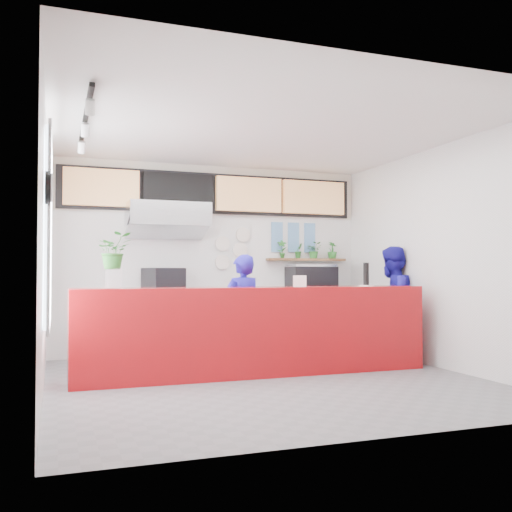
{
  "coord_description": "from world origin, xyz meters",
  "views": [
    {
      "loc": [
        -2.39,
        -6.36,
        1.28
      ],
      "look_at": [
        0.1,
        0.7,
        1.5
      ],
      "focal_mm": 40.0,
      "sensor_mm": 36.0,
      "label": 1
    }
  ],
  "objects": [
    {
      "name": "photo_frame_b",
      "position": [
        1.4,
        2.48,
        2.0
      ],
      "size": [
        0.2,
        0.02,
        0.25
      ],
      "primitive_type": "cube",
      "color": "#598CBF",
      "rests_on": "wall_back"
    },
    {
      "name": "extraction_hood",
      "position": [
        -0.8,
        2.15,
        2.15
      ],
      "size": [
        1.2,
        0.7,
        0.35
      ],
      "primitive_type": "cube",
      "color": "#B2B5BA",
      "rests_on": "ceiling"
    },
    {
      "name": "dec_plate_d",
      "position": [
        0.5,
        2.47,
        1.9
      ],
      "size": [
        0.24,
        0.03,
        0.24
      ],
      "primitive_type": "cylinder",
      "rotation": [
        1.57,
        0.0,
        0.0
      ],
      "color": "silver",
      "rests_on": "wall_back"
    },
    {
      "name": "herb_c",
      "position": [
        1.74,
        2.4,
        1.66
      ],
      "size": [
        0.31,
        0.29,
        0.28
      ],
      "primitive_type": "imported",
      "rotation": [
        0.0,
        0.0,
        -0.35
      ],
      "color": "#286D26",
      "rests_on": "herb_shelf"
    },
    {
      "name": "track_rail",
      "position": [
        -2.1,
        0.0,
        2.94
      ],
      "size": [
        0.05,
        2.4,
        0.04
      ],
      "primitive_type": "cube",
      "color": "black",
      "rests_on": "ceiling"
    },
    {
      "name": "hood_lip",
      "position": [
        -0.8,
        2.15,
        1.95
      ],
      "size": [
        1.2,
        0.69,
        0.31
      ],
      "primitive_type": "cube",
      "rotation": [
        -0.35,
        0.0,
        0.0
      ],
      "color": "#B2B5BA",
      "rests_on": "ceiling"
    },
    {
      "name": "soffit",
      "position": [
        0.0,
        2.46,
        2.55
      ],
      "size": [
        4.8,
        0.04,
        0.65
      ],
      "primitive_type": "cube",
      "color": "black",
      "rests_on": "wall_back"
    },
    {
      "name": "window_pane",
      "position": [
        -2.47,
        0.3,
        1.7
      ],
      "size": [
        0.04,
        2.2,
        1.9
      ],
      "primitive_type": "cube",
      "color": "silver",
      "rests_on": "wall_left"
    },
    {
      "name": "wall_left",
      "position": [
        -2.5,
        0.0,
        1.5
      ],
      "size": [
        0.0,
        5.0,
        5.0
      ],
      "primitive_type": "plane",
      "rotation": [
        1.57,
        0.0,
        1.57
      ],
      "color": "white",
      "rests_on": "ground"
    },
    {
      "name": "herb_shelf",
      "position": [
        1.6,
        2.4,
        1.5
      ],
      "size": [
        1.4,
        0.18,
        0.04
      ],
      "primitive_type": "cube",
      "color": "brown",
      "rests_on": "wall_back"
    },
    {
      "name": "wall_clock_face",
      "position": [
        -2.43,
        -0.9,
        2.05
      ],
      "size": [
        0.02,
        0.26,
        0.26
      ],
      "primitive_type": "cylinder",
      "rotation": [
        0.0,
        1.57,
        0.0
      ],
      "color": "white",
      "rests_on": "wall_left"
    },
    {
      "name": "white_plate",
      "position": [
        1.52,
        0.31,
        1.11
      ],
      "size": [
        0.22,
        0.22,
        0.01
      ],
      "primitive_type": "cylinder",
      "rotation": [
        0.0,
        0.0,
        0.12
      ],
      "color": "white",
      "rests_on": "service_counter"
    },
    {
      "name": "herb_a",
      "position": [
        1.16,
        2.4,
        1.67
      ],
      "size": [
        0.18,
        0.14,
        0.31
      ],
      "primitive_type": "imported",
      "rotation": [
        0.0,
        0.0,
        -0.17
      ],
      "color": "#286D26",
      "rests_on": "herb_shelf"
    },
    {
      "name": "staff_right",
      "position": [
        2.33,
        0.94,
        0.84
      ],
      "size": [
        1.02,
        0.95,
        1.67
      ],
      "primitive_type": "imported",
      "rotation": [
        0.0,
        0.0,
        3.65
      ],
      "color": "#1C1597",
      "rests_on": "ground"
    },
    {
      "name": "wall_right",
      "position": [
        2.5,
        0.0,
        1.5
      ],
      "size": [
        0.0,
        5.0,
        5.0
      ],
      "primitive_type": "plane",
      "rotation": [
        1.57,
        0.0,
        -1.57
      ],
      "color": "white",
      "rests_on": "ground"
    },
    {
      "name": "photo_frame_a",
      "position": [
        1.1,
        2.48,
        2.0
      ],
      "size": [
        0.2,
        0.02,
        0.25
      ],
      "primitive_type": "cube",
      "color": "#598CBF",
      "rests_on": "wall_back"
    },
    {
      "name": "dec_plate_c",
      "position": [
        0.15,
        2.47,
        1.45
      ],
      "size": [
        0.24,
        0.03,
        0.24
      ],
      "primitive_type": "cylinder",
      "rotation": [
        1.57,
        0.0,
        0.0
      ],
      "color": "silver",
      "rests_on": "wall_back"
    },
    {
      "name": "basil_vase",
      "position": [
        -1.76,
        0.37,
        1.53
      ],
      "size": [
        0.44,
        0.4,
        0.43
      ],
      "primitive_type": "imported",
      "rotation": [
        0.0,
        0.0,
        0.19
      ],
      "color": "#286D26",
      "rests_on": "glass_vase"
    },
    {
      "name": "glass_vase",
      "position": [
        -1.76,
        0.37,
        1.22
      ],
      "size": [
        0.21,
        0.21,
        0.24
      ],
      "primitive_type": "cylinder",
      "rotation": [
        0.0,
        0.0,
        -0.08
      ],
      "color": "white",
      "rests_on": "service_counter"
    },
    {
      "name": "right_bench",
      "position": [
        1.5,
        2.2,
        0.45
      ],
      "size": [
        1.8,
        0.6,
        0.9
      ],
      "primitive_type": "cube",
      "color": "#B2B5BA",
      "rests_on": "ground"
    },
    {
      "name": "service_counter",
      "position": [
        0.0,
        0.4,
        0.55
      ],
      "size": [
        4.5,
        0.6,
        1.1
      ],
      "primitive_type": "cube",
      "color": "#9F0B10",
      "rests_on": "ground"
    },
    {
      "name": "cream_band",
      "position": [
        0.0,
        2.49,
        2.6
      ],
      "size": [
        5.0,
        0.02,
        0.8
      ],
      "primitive_type": "cube",
      "color": "beige",
      "rests_on": "wall_back"
    },
    {
      "name": "window_frame",
      "position": [
        -2.45,
        0.3,
        1.7
      ],
      "size": [
        0.03,
        2.3,
        2.0
      ],
      "primitive_type": "cube",
      "color": "#B2B5BA",
      "rests_on": "wall_left"
    },
    {
      "name": "prep_bench",
      "position": [
        -0.8,
        2.2,
        0.45
      ],
      "size": [
        1.8,
        0.6,
        0.9
      ],
      "primitive_type": "cube",
      "color": "#B2B5BA",
      "rests_on": "ground"
    },
    {
      "name": "napkin_holder",
      "position": [
        0.59,
        0.4,
        1.17
      ],
      "size": [
        0.19,
        0.15,
        0.15
      ],
      "primitive_type": "cube",
      "rotation": [
        0.0,
        0.0,
        -0.35
      ],
      "color": "white",
      "rests_on": "service_counter"
    },
    {
      "name": "herb_b",
      "position": [
        1.46,
        2.4,
        1.65
      ],
      "size": [
        0.17,
        0.15,
        0.26
      ],
      "primitive_type": "imported",
      "rotation": [
        0.0,
        0.0,
        0.29
      ],
      "color": "#286D26",
      "rests_on": "herb_shelf"
    },
    {
      "name": "wall_back",
      "position": [
        0.0,
        2.5,
        1.5
      ],
      "size": [
        5.0,
        0.0,
        5.0
      ],
      "primitive_type": "plane",
      "rotation": [
        1.57,
        0.0,
        0.0
      ],
      "color": "white",
      "rests_on": "ground"
    },
    {
      "name": "pepper_mill",
      "position": [
        1.52,
        0.31,
        1.26
      ],
      "size": [
        0.08,
        0.08,
        0.3
      ],
      "primitive_type": "cylinder",
      "rotation": [
        0.0,
        0.0,
        -0.08
      ],
      "color": "black",
      "rests_on": "white_plate"
    },
    {
      "name": "photo_frame_c",
      "position": [
        1.7,
        2.48,
        2.0
      ],
      "size": [
        0.2,
        0.02,
        0.25
      ],
      "primitive_type": "cube",
      "color": "#598CBF",
      "rests_on": "wall_back"
    },
    {
      "name": "panini_oven",
      "position": [
        -0.85,
        2.2,
        1.13
      ],
      "size": [
        0.63,
        0.63,
        0.45
      ],
      "primitive_type": "cube",
      "rotation": [
        0.0,
        0.0,
        0.3
      ],
      "color": "black",
      "rests_on": "prep_bench"
    },
    {
      "name": "wall_clock_rim",
      "position": [
        -2.46,
        -0.9,
        2.05
      ],
      "size": [
        0.05,
        0.3,
        0.3
      ],
      "primitive_type": "cylinder",
      "rotation": [
        0.0,
        1.57,
        0.0
      ],
      "color": "black",
      "rests_on": "wall_left"
    },
    {
      "name": "espresso_machine",
      "position": [
        1.59,
        2.2,
        1.14
      ],
      "size": [
        0.77,
        0.56,
        0.48
      ],
      "primitive_type": "cube",
      "rotation": [
        0.0,
        0.0,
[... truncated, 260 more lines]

